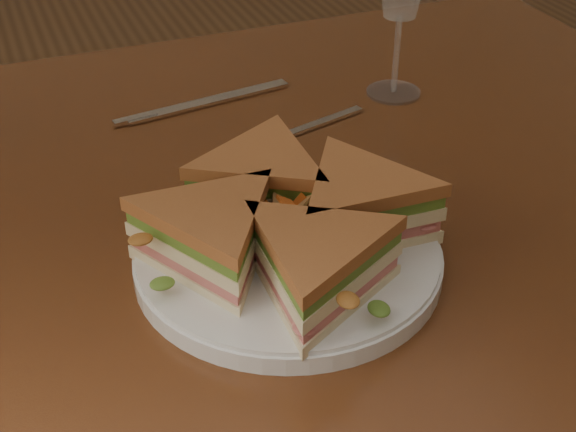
{
  "coord_description": "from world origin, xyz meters",
  "views": [
    {
      "loc": [
        -0.16,
        -0.61,
        1.16
      ],
      "look_at": [
        0.03,
        -0.12,
        0.8
      ],
      "focal_mm": 50.0,
      "sensor_mm": 36.0,
      "label": 1
    }
  ],
  "objects": [
    {
      "name": "knife",
      "position": [
        0.05,
        0.2,
        0.75
      ],
      "size": [
        0.21,
        0.04,
        0.0
      ],
      "rotation": [
        0.0,
        0.0,
        0.15
      ],
      "color": "silver",
      "rests_on": "table"
    },
    {
      "name": "table",
      "position": [
        0.0,
        0.0,
        0.65
      ],
      "size": [
        1.2,
        0.8,
        0.75
      ],
      "color": "#3D1D0D",
      "rests_on": "ground"
    },
    {
      "name": "sandwich_wedges",
      "position": [
        0.03,
        -0.12,
        0.8
      ],
      "size": [
        0.27,
        0.27,
        0.06
      ],
      "color": "beige",
      "rests_on": "plate"
    },
    {
      "name": "plate",
      "position": [
        0.03,
        -0.12,
        0.76
      ],
      "size": [
        0.25,
        0.25,
        0.02
      ],
      "primitive_type": "cylinder",
      "color": "white",
      "rests_on": "table"
    },
    {
      "name": "spoon",
      "position": [
        0.08,
        0.08,
        0.75
      ],
      "size": [
        0.18,
        0.06,
        0.01
      ],
      "rotation": [
        0.0,
        0.0,
        0.27
      ],
      "color": "silver",
      "rests_on": "table"
    },
    {
      "name": "crisps_mound",
      "position": [
        0.03,
        -0.12,
        0.79
      ],
      "size": [
        0.09,
        0.09,
        0.05
      ],
      "primitive_type": null,
      "color": "#CF591A",
      "rests_on": "plate"
    }
  ]
}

